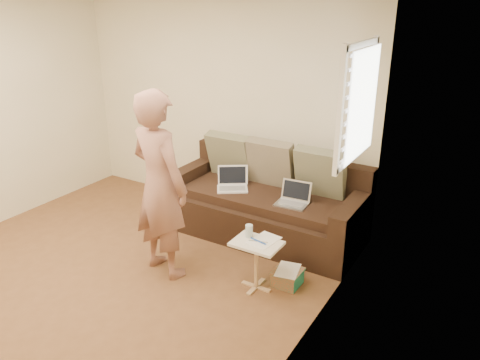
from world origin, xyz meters
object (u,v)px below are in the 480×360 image
at_px(laptop_white, 232,190).
at_px(drinking_glass, 249,231).
at_px(sofa, 265,200).
at_px(striped_box, 288,277).
at_px(side_table, 256,265).
at_px(laptop_silver, 291,205).
at_px(person, 160,185).

distance_m(laptop_white, drinking_glass, 1.06).
bearing_deg(sofa, laptop_white, -162.76).
relative_size(sofa, striped_box, 8.48).
height_order(sofa, drinking_glass, sofa).
height_order(laptop_white, drinking_glass, laptop_white).
bearing_deg(side_table, sofa, 114.20).
bearing_deg(laptop_silver, striped_box, -70.49).
bearing_deg(laptop_silver, person, -135.34).
xyz_separation_m(laptop_silver, side_table, (0.05, -0.83, -0.28)).
bearing_deg(drinking_glass, striped_box, 22.01).
height_order(side_table, striped_box, side_table).
relative_size(sofa, laptop_white, 6.40).
height_order(drinking_glass, striped_box, drinking_glass).
xyz_separation_m(sofa, drinking_glass, (0.33, -0.92, 0.12)).
distance_m(sofa, side_table, 1.09).
height_order(sofa, striped_box, sofa).
bearing_deg(laptop_silver, sofa, 154.83).
relative_size(laptop_white, person, 0.19).
relative_size(person, side_table, 3.78).
xyz_separation_m(laptop_white, side_table, (0.80, -0.87, -0.28)).
xyz_separation_m(person, striped_box, (1.17, 0.39, -0.84)).
distance_m(person, drinking_glass, 0.94).
xyz_separation_m(side_table, striped_box, (0.23, 0.20, -0.16)).
bearing_deg(laptop_silver, drinking_glass, -99.20).
bearing_deg(person, striped_box, -150.27).
bearing_deg(laptop_silver, side_table, -91.08).
bearing_deg(sofa, striped_box, -49.31).
xyz_separation_m(laptop_silver, striped_box, (0.28, -0.63, -0.44)).
bearing_deg(person, laptop_white, -86.18).
xyz_separation_m(person, drinking_glass, (0.83, 0.25, -0.37)).
relative_size(laptop_silver, striped_box, 1.25).
bearing_deg(side_table, person, -168.27).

